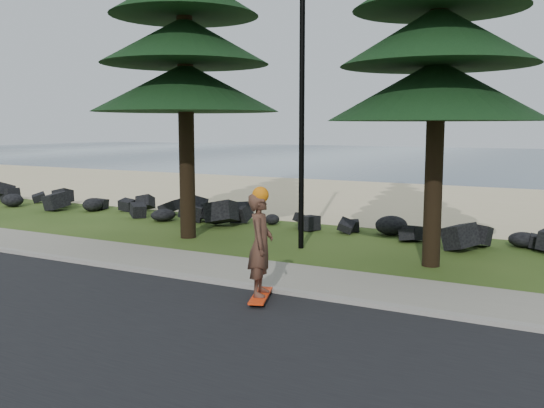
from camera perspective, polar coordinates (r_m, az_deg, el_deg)
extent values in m
plane|color=#2E4816|center=(13.20, -3.40, -6.60)|extent=(160.00, 160.00, 0.00)
cube|color=black|center=(9.84, -17.77, -11.81)|extent=(160.00, 7.00, 0.02)
cube|color=#9D978E|center=(12.46, -5.62, -7.24)|extent=(160.00, 0.20, 0.10)
cube|color=gray|center=(13.36, -2.95, -6.25)|extent=(160.00, 2.00, 0.08)
cube|color=beige|center=(26.44, 13.54, 0.27)|extent=(160.00, 15.00, 0.01)
cube|color=#30465B|center=(62.30, 22.45, 3.90)|extent=(160.00, 58.00, 0.01)
cylinder|color=black|center=(17.58, -8.28, 18.17)|extent=(0.44, 0.44, 13.00)
cylinder|color=black|center=(15.63, 2.83, 10.36)|extent=(0.14, 0.14, 8.00)
cube|color=#F3360E|center=(11.18, -1.07, -8.61)|extent=(0.65, 1.15, 0.04)
imported|color=#533326|center=(10.95, -1.08, -3.81)|extent=(0.66, 0.80, 1.87)
sphere|color=orange|center=(10.82, -1.09, 0.87)|extent=(0.30, 0.30, 0.30)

